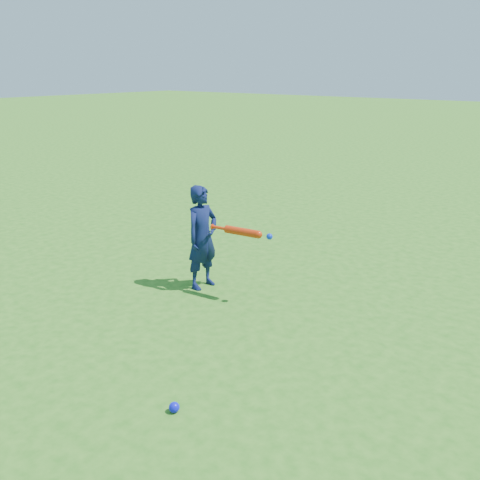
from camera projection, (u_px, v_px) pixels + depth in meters
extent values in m
plane|color=#296A19|center=(130.00, 283.00, 6.36)|extent=(80.00, 80.00, 0.00)
imported|color=#0E1743|center=(202.00, 237.00, 6.07)|extent=(0.30, 0.45, 1.20)
sphere|color=#0D10E9|center=(174.00, 407.00, 3.96)|extent=(0.08, 0.08, 0.08)
cylinder|color=red|center=(212.00, 227.00, 5.90)|extent=(0.02, 0.06, 0.06)
cylinder|color=red|center=(220.00, 228.00, 5.85)|extent=(0.19, 0.06, 0.03)
cylinder|color=red|center=(242.00, 232.00, 5.71)|extent=(0.41, 0.14, 0.09)
sphere|color=red|center=(258.00, 235.00, 5.62)|extent=(0.09, 0.09, 0.09)
sphere|color=#0C2DD0|center=(269.00, 237.00, 5.55)|extent=(0.07, 0.07, 0.07)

